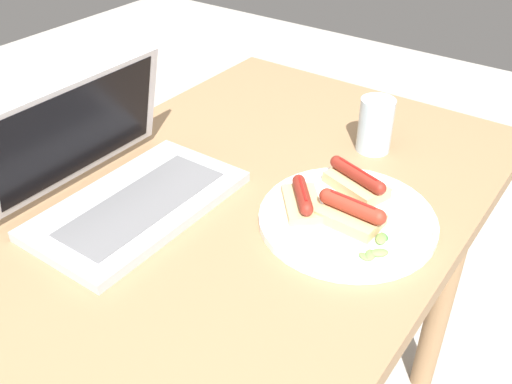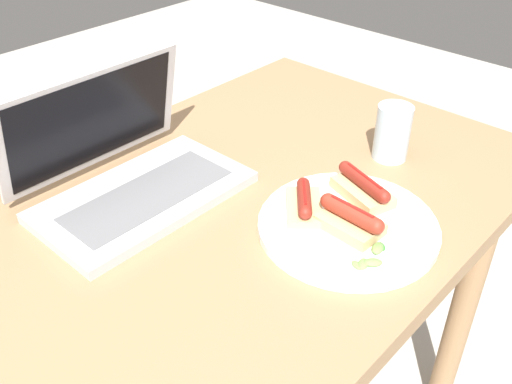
{
  "view_description": "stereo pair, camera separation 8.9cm",
  "coord_description": "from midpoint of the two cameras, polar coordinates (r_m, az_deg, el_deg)",
  "views": [
    {
      "loc": [
        -0.5,
        -0.49,
        1.34
      ],
      "look_at": [
        0.1,
        -0.07,
        0.84
      ],
      "focal_mm": 40.0,
      "sensor_mm": 36.0,
      "label": 1
    },
    {
      "loc": [
        -0.44,
        -0.56,
        1.34
      ],
      "look_at": [
        0.1,
        -0.07,
        0.84
      ],
      "focal_mm": 40.0,
      "sensor_mm": 36.0,
      "label": 2
    }
  ],
  "objects": [
    {
      "name": "sausage_toast_left",
      "position": [
        0.89,
        12.28,
        -2.82
      ],
      "size": [
        0.07,
        0.12,
        0.05
      ],
      "rotation": [
        0.0,
        0.0,
        4.67
      ],
      "color": "tan",
      "rests_on": "plate"
    },
    {
      "name": "sausage_toast_right",
      "position": [
        0.97,
        13.24,
        0.3
      ],
      "size": [
        0.09,
        0.12,
        0.04
      ],
      "rotation": [
        0.0,
        0.0,
        4.4
      ],
      "color": "tan",
      "rests_on": "plate"
    },
    {
      "name": "salad_pile",
      "position": [
        0.86,
        14.51,
        -6.39
      ],
      "size": [
        0.08,
        0.04,
        0.01
      ],
      "color": "#709E4C",
      "rests_on": "plate"
    },
    {
      "name": "sausage_toast_middle",
      "position": [
        0.92,
        7.57,
        -1.19
      ],
      "size": [
        0.11,
        0.11,
        0.04
      ],
      "rotation": [
        0.0,
        0.0,
        0.71
      ],
      "color": "tan",
      "rests_on": "plate"
    },
    {
      "name": "laptop",
      "position": [
        0.98,
        -10.06,
        1.68
      ],
      "size": [
        0.35,
        0.25,
        0.21
      ],
      "color": "#B7B7BC",
      "rests_on": "desk"
    },
    {
      "name": "drinking_glass",
      "position": [
        1.11,
        15.76,
        5.68
      ],
      "size": [
        0.07,
        0.07,
        0.11
      ],
      "color": "silver",
      "rests_on": "desk"
    },
    {
      "name": "desk",
      "position": [
        0.97,
        -4.14,
        -8.93
      ],
      "size": [
        1.35,
        0.72,
        0.78
      ],
      "color": "#93704C",
      "rests_on": "ground_plane"
    },
    {
      "name": "plate",
      "position": [
        0.92,
        11.94,
        -3.34
      ],
      "size": [
        0.29,
        0.29,
        0.02
      ],
      "color": "white",
      "rests_on": "desk"
    }
  ]
}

